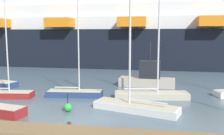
{
  "coord_description": "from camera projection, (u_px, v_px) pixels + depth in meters",
  "views": [
    {
      "loc": [
        5.36,
        -17.44,
        6.45
      ],
      "look_at": [
        0.0,
        15.06,
        2.09
      ],
      "focal_mm": 40.45,
      "sensor_mm": 36.0,
      "label": 1
    }
  ],
  "objects": [
    {
      "name": "fishing_boat_0",
      "position": [
        148.0,
        78.0,
        31.19
      ],
      "size": [
        6.94,
        2.45,
        5.59
      ],
      "rotation": [
        0.0,
        0.0,
        -0.08
      ],
      "color": "#BCB29E",
      "rests_on": "ground_plane"
    },
    {
      "name": "sailboat_0",
      "position": [
        152.0,
        93.0,
        25.44
      ],
      "size": [
        7.58,
        2.82,
        10.67
      ],
      "rotation": [
        0.0,
        0.0,
        0.15
      ],
      "color": "#BCB29E",
      "rests_on": "ground_plane"
    },
    {
      "name": "sailboat_1",
      "position": [
        5.0,
        93.0,
        25.89
      ],
      "size": [
        5.86,
        2.16,
        9.99
      ],
      "rotation": [
        0.0,
        0.0,
        0.11
      ],
      "color": "maroon",
      "rests_on": "ground_plane"
    },
    {
      "name": "dock_pier",
      "position": [
        64.0,
        135.0,
        15.52
      ],
      "size": [
        26.57,
        2.18,
        0.73
      ],
      "color": "olive",
      "rests_on": "ground_plane"
    },
    {
      "name": "channel_buoy_1",
      "position": [
        68.0,
        107.0,
        21.18
      ],
      "size": [
        0.69,
        0.69,
        1.54
      ],
      "color": "green",
      "rests_on": "ground_plane"
    },
    {
      "name": "ground_plane",
      "position": [
        79.0,
        121.0,
        18.77
      ],
      "size": [
        600.0,
        600.0,
        0.0
      ],
      "primitive_type": "plane",
      "color": "slate"
    },
    {
      "name": "sailboat_6",
      "position": [
        75.0,
        92.0,
        26.27
      ],
      "size": [
        5.9,
        2.17,
        11.42
      ],
      "rotation": [
        0.0,
        0.0,
        0.1
      ],
      "color": "navy",
      "rests_on": "ground_plane"
    },
    {
      "name": "sailboat_4",
      "position": [
        136.0,
        104.0,
        21.23
      ],
      "size": [
        7.49,
        4.05,
        13.37
      ],
      "rotation": [
        0.0,
        0.0,
        2.82
      ],
      "color": "white",
      "rests_on": "ground_plane"
    },
    {
      "name": "cruise_ship",
      "position": [
        136.0,
        25.0,
        53.73
      ],
      "size": [
        134.49,
        24.02,
        26.13
      ],
      "rotation": [
        0.0,
        0.0,
        -0.03
      ],
      "color": "black",
      "rests_on": "ground_plane"
    }
  ]
}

